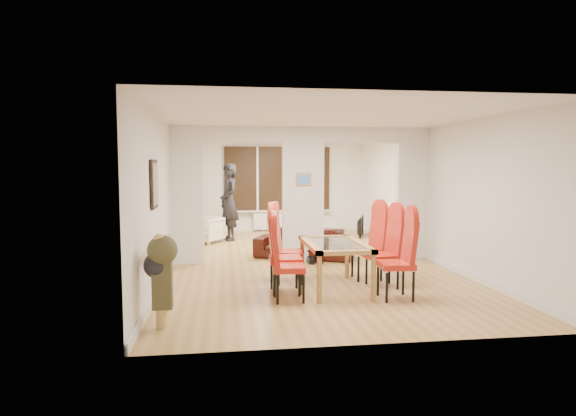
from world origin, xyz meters
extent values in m
cube|color=#AF8546|center=(0.00, 0.00, 0.00)|extent=(5.00, 9.00, 0.01)
cube|color=white|center=(0.00, 0.00, 1.30)|extent=(5.00, 0.18, 2.60)
cube|color=black|center=(0.00, 4.44, 1.50)|extent=(3.00, 0.08, 1.80)
cube|color=white|center=(0.00, 4.40, 0.30)|extent=(1.40, 0.08, 0.50)
sphere|color=orange|center=(0.30, 3.30, 2.15)|extent=(0.36, 0.36, 0.36)
cube|color=gray|center=(-2.47, -2.40, 1.60)|extent=(0.04, 0.52, 0.67)
cube|color=#4C8CD8|center=(0.00, -0.10, 1.60)|extent=(0.30, 0.03, 0.25)
imported|color=black|center=(0.09, 0.33, 0.29)|extent=(2.11, 1.47, 0.58)
imported|color=beige|center=(-1.96, 2.52, 0.31)|extent=(0.95, 0.95, 0.63)
imported|color=black|center=(-1.40, 2.84, 0.96)|extent=(0.81, 0.66, 1.92)
imported|color=black|center=(2.00, 3.12, 0.26)|extent=(0.88, 0.43, 0.52)
cylinder|color=#143F19|center=(0.00, 2.63, 0.39)|extent=(0.07, 0.07, 0.27)
imported|color=#311F11|center=(0.06, 2.54, 0.28)|extent=(0.22, 0.22, 0.05)
camera|label=1|loc=(-1.53, -9.19, 1.84)|focal=30.00mm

